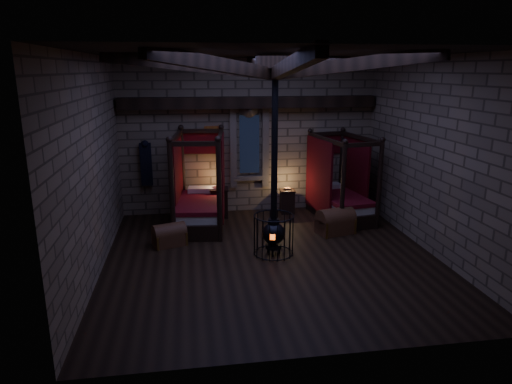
{
  "coord_description": "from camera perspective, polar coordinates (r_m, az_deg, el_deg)",
  "views": [
    {
      "loc": [
        -1.7,
        -8.89,
        3.91
      ],
      "look_at": [
        -0.25,
        0.6,
        1.31
      ],
      "focal_mm": 32.0,
      "sensor_mm": 36.0,
      "label": 1
    }
  ],
  "objects": [
    {
      "name": "bed_left",
      "position": [
        11.76,
        -6.97,
        -1.43
      ],
      "size": [
        1.44,
        2.38,
        2.36
      ],
      "rotation": [
        0.0,
        0.0,
        -0.11
      ],
      "color": "black",
      "rests_on": "ground"
    },
    {
      "name": "bed_right",
      "position": [
        12.51,
        10.37,
        -0.72
      ],
      "size": [
        1.42,
        2.26,
        2.22
      ],
      "rotation": [
        0.0,
        0.0,
        0.15
      ],
      "color": "black",
      "rests_on": "ground"
    },
    {
      "name": "trunk_right",
      "position": [
        11.37,
        9.89,
        -3.7
      ],
      "size": [
        0.99,
        0.77,
        0.64
      ],
      "rotation": [
        0.0,
        0.0,
        0.26
      ],
      "color": "#59331C",
      "rests_on": "ground"
    },
    {
      "name": "room",
      "position": [
        9.15,
        2.09,
        14.07
      ],
      "size": [
        7.02,
        7.02,
        4.29
      ],
      "color": "black",
      "rests_on": "ground"
    },
    {
      "name": "nightstand_left",
      "position": [
        12.44,
        -4.61,
        -1.26
      ],
      "size": [
        0.53,
        0.51,
        0.97
      ],
      "rotation": [
        0.0,
        0.0,
        -0.07
      ],
      "color": "black",
      "rests_on": "ground"
    },
    {
      "name": "stove",
      "position": [
        9.85,
        2.22,
        -4.69
      ],
      "size": [
        0.87,
        0.87,
        4.05
      ],
      "rotation": [
        0.0,
        0.0,
        -0.31
      ],
      "color": "black",
      "rests_on": "ground"
    },
    {
      "name": "trunk_left",
      "position": [
        10.65,
        -10.77,
        -5.35
      ],
      "size": [
        0.83,
        0.67,
        0.53
      ],
      "rotation": [
        0.0,
        0.0,
        0.34
      ],
      "color": "#59331C",
      "rests_on": "ground"
    },
    {
      "name": "nightstand_right",
      "position": [
        12.77,
        3.92,
        -1.14
      ],
      "size": [
        0.44,
        0.42,
        0.73
      ],
      "rotation": [
        0.0,
        0.0,
        -0.06
      ],
      "color": "black",
      "rests_on": "ground"
    }
  ]
}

